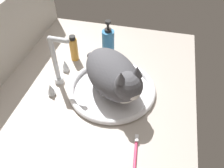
{
  "coord_description": "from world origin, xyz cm",
  "views": [
    {
      "loc": [
        -61.41,
        -21.74,
        73.1
      ],
      "look_at": [
        3.4,
        -6.2,
        7.0
      ],
      "focal_mm": 36.84,
      "sensor_mm": 36.0,
      "label": 1
    }
  ],
  "objects_px": {
    "faucet": "(57,66)",
    "amber_bottle": "(74,49)",
    "cat": "(115,76)",
    "soap_pump_bottle": "(108,42)",
    "sink_basin": "(112,89)",
    "toothbrush": "(135,157)"
  },
  "relations": [
    {
      "from": "sink_basin",
      "to": "soap_pump_bottle",
      "type": "distance_m",
      "value": 0.27
    },
    {
      "from": "amber_bottle",
      "to": "soap_pump_bottle",
      "type": "bearing_deg",
      "value": -59.02
    },
    {
      "from": "faucet",
      "to": "cat",
      "type": "relative_size",
      "value": 0.68
    },
    {
      "from": "soap_pump_bottle",
      "to": "faucet",
      "type": "bearing_deg",
      "value": 149.11
    },
    {
      "from": "faucet",
      "to": "amber_bottle",
      "type": "relative_size",
      "value": 1.8
    },
    {
      "from": "cat",
      "to": "toothbrush",
      "type": "relative_size",
      "value": 2.06
    },
    {
      "from": "faucet",
      "to": "amber_bottle",
      "type": "height_order",
      "value": "faucet"
    },
    {
      "from": "cat",
      "to": "toothbrush",
      "type": "distance_m",
      "value": 0.31
    },
    {
      "from": "toothbrush",
      "to": "amber_bottle",
      "type": "bearing_deg",
      "value": 39.73
    },
    {
      "from": "sink_basin",
      "to": "faucet",
      "type": "relative_size",
      "value": 1.56
    },
    {
      "from": "sink_basin",
      "to": "amber_bottle",
      "type": "height_order",
      "value": "amber_bottle"
    },
    {
      "from": "cat",
      "to": "faucet",
      "type": "bearing_deg",
      "value": 86.36
    },
    {
      "from": "faucet",
      "to": "amber_bottle",
      "type": "xyz_separation_m",
      "value": [
        0.17,
        -0.01,
        -0.03
      ]
    },
    {
      "from": "cat",
      "to": "soap_pump_bottle",
      "type": "xyz_separation_m",
      "value": [
        0.27,
        0.09,
        -0.04
      ]
    },
    {
      "from": "sink_basin",
      "to": "amber_bottle",
      "type": "distance_m",
      "value": 0.28
    },
    {
      "from": "sink_basin",
      "to": "faucet",
      "type": "bearing_deg",
      "value": 90.0
    },
    {
      "from": "cat",
      "to": "amber_bottle",
      "type": "height_order",
      "value": "cat"
    },
    {
      "from": "soap_pump_bottle",
      "to": "amber_bottle",
      "type": "distance_m",
      "value": 0.17
    },
    {
      "from": "faucet",
      "to": "toothbrush",
      "type": "height_order",
      "value": "faucet"
    },
    {
      "from": "cat",
      "to": "toothbrush",
      "type": "height_order",
      "value": "cat"
    },
    {
      "from": "faucet",
      "to": "cat",
      "type": "distance_m",
      "value": 0.25
    },
    {
      "from": "faucet",
      "to": "cat",
      "type": "xyz_separation_m",
      "value": [
        -0.02,
        -0.25,
        0.01
      ]
    }
  ]
}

